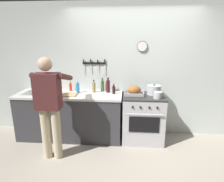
# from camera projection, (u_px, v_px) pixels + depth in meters

# --- Properties ---
(ground_plane) EXTENTS (8.00, 8.00, 0.00)m
(ground_plane) POSITION_uv_depth(u_px,v_px,m) (132.00, 172.00, 2.77)
(ground_plane) COLOR #A89E8E
(wall_back) EXTENTS (6.00, 0.13, 2.60)m
(wall_back) POSITION_uv_depth(u_px,v_px,m) (132.00, 71.00, 3.73)
(wall_back) COLOR silver
(wall_back) RESTS_ON ground
(counter_block) EXTENTS (2.03, 0.65, 0.90)m
(counter_block) POSITION_uv_depth(u_px,v_px,m) (70.00, 115.00, 3.69)
(counter_block) COLOR #38383D
(counter_block) RESTS_ON ground
(stove) EXTENTS (0.76, 0.67, 0.90)m
(stove) POSITION_uv_depth(u_px,v_px,m) (143.00, 118.00, 3.59)
(stove) COLOR #BCBCC1
(stove) RESTS_ON ground
(person_cook) EXTENTS (0.51, 0.63, 1.66)m
(person_cook) POSITION_uv_depth(u_px,v_px,m) (49.00, 103.00, 2.91)
(person_cook) COLOR #C6B793
(person_cook) RESTS_ON ground
(roasting_pan) EXTENTS (0.35, 0.26, 0.18)m
(roasting_pan) POSITION_uv_depth(u_px,v_px,m) (134.00, 91.00, 3.46)
(roasting_pan) COLOR #B7B7BC
(roasting_pan) RESTS_ON stove
(stock_pot) EXTENTS (0.26, 0.26, 0.20)m
(stock_pot) POSITION_uv_depth(u_px,v_px,m) (154.00, 90.00, 3.52)
(stock_pot) COLOR #B7B7BC
(stock_pot) RESTS_ON stove
(saucepan) EXTENTS (0.15, 0.15, 0.12)m
(saucepan) POSITION_uv_depth(u_px,v_px,m) (158.00, 95.00, 3.28)
(saucepan) COLOR #B7B7BC
(saucepan) RESTS_ON stove
(cutting_board) EXTENTS (0.36, 0.24, 0.02)m
(cutting_board) POSITION_uv_depth(u_px,v_px,m) (67.00, 94.00, 3.50)
(cutting_board) COLOR tan
(cutting_board) RESTS_ON counter_block
(bottle_soy_sauce) EXTENTS (0.06, 0.06, 0.19)m
(bottle_soy_sauce) POSITION_uv_depth(u_px,v_px,m) (114.00, 90.00, 3.56)
(bottle_soy_sauce) COLOR black
(bottle_soy_sauce) RESTS_ON counter_block
(bottle_wine_red) EXTENTS (0.07, 0.07, 0.30)m
(bottle_wine_red) POSITION_uv_depth(u_px,v_px,m) (108.00, 86.00, 3.65)
(bottle_wine_red) COLOR #47141E
(bottle_wine_red) RESTS_ON counter_block
(bottle_olive_oil) EXTENTS (0.06, 0.06, 0.27)m
(bottle_olive_oil) POSITION_uv_depth(u_px,v_px,m) (102.00, 86.00, 3.73)
(bottle_olive_oil) COLOR #385623
(bottle_olive_oil) RESTS_ON counter_block
(bottle_hot_sauce) EXTENTS (0.05, 0.05, 0.18)m
(bottle_hot_sauce) POSITION_uv_depth(u_px,v_px,m) (71.00, 87.00, 3.78)
(bottle_hot_sauce) COLOR red
(bottle_hot_sauce) RESTS_ON counter_block
(bottle_dish_soap) EXTENTS (0.07, 0.07, 0.23)m
(bottle_dish_soap) POSITION_uv_depth(u_px,v_px,m) (78.00, 88.00, 3.63)
(bottle_dish_soap) COLOR #338CCC
(bottle_dish_soap) RESTS_ON counter_block
(bottle_vinegar) EXTENTS (0.07, 0.07, 0.25)m
(bottle_vinegar) POSITION_uv_depth(u_px,v_px,m) (94.00, 87.00, 3.66)
(bottle_vinegar) COLOR #997F4C
(bottle_vinegar) RESTS_ON counter_block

